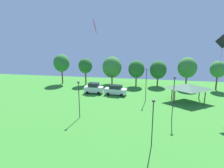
{
  "coord_description": "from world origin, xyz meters",
  "views": [
    {
      "loc": [
        2.49,
        0.87,
        12.49
      ],
      "look_at": [
        -0.16,
        15.57,
        8.91
      ],
      "focal_mm": 32.0,
      "sensor_mm": 36.0,
      "label": 1
    }
  ],
  "objects_px": {
    "kite_flying_1": "(223,42)",
    "treeline_tree_2": "(112,67)",
    "park_pavilion": "(188,86)",
    "treeline_tree_6": "(218,69)",
    "light_post_0": "(146,83)",
    "treeline_tree_0": "(62,63)",
    "parked_car_second_from_left": "(116,90)",
    "treeline_tree_3": "(136,69)",
    "kite_flying_3": "(95,26)",
    "light_post_2": "(79,97)",
    "treeline_tree_4": "(158,70)",
    "treeline_tree_5": "(187,68)",
    "parked_car_leftmost": "(94,88)",
    "light_post_1": "(153,121)",
    "light_post_3": "(173,96)",
    "treeline_tree_1": "(85,66)"
  },
  "relations": [
    {
      "from": "treeline_tree_6",
      "to": "treeline_tree_3",
      "type": "bearing_deg",
      "value": 178.56
    },
    {
      "from": "parked_car_second_from_left",
      "to": "treeline_tree_3",
      "type": "height_order",
      "value": "treeline_tree_3"
    },
    {
      "from": "parked_car_leftmost",
      "to": "light_post_1",
      "type": "relative_size",
      "value": 0.74
    },
    {
      "from": "light_post_2",
      "to": "treeline_tree_4",
      "type": "relative_size",
      "value": 0.9
    },
    {
      "from": "treeline_tree_4",
      "to": "light_post_2",
      "type": "bearing_deg",
      "value": -118.6
    },
    {
      "from": "park_pavilion",
      "to": "light_post_1",
      "type": "height_order",
      "value": "light_post_1"
    },
    {
      "from": "kite_flying_1",
      "to": "light_post_1",
      "type": "relative_size",
      "value": 0.81
    },
    {
      "from": "kite_flying_1",
      "to": "treeline_tree_2",
      "type": "bearing_deg",
      "value": 141.41
    },
    {
      "from": "parked_car_second_from_left",
      "to": "light_post_2",
      "type": "height_order",
      "value": "light_post_2"
    },
    {
      "from": "kite_flying_3",
      "to": "treeline_tree_5",
      "type": "relative_size",
      "value": 0.23
    },
    {
      "from": "parked_car_second_from_left",
      "to": "light_post_0",
      "type": "xyz_separation_m",
      "value": [
        6.48,
        -3.33,
        2.58
      ]
    },
    {
      "from": "park_pavilion",
      "to": "treeline_tree_6",
      "type": "relative_size",
      "value": 1.0
    },
    {
      "from": "parked_car_second_from_left",
      "to": "light_post_1",
      "type": "height_order",
      "value": "light_post_1"
    },
    {
      "from": "parked_car_second_from_left",
      "to": "treeline_tree_6",
      "type": "xyz_separation_m",
      "value": [
        22.98,
        8.69,
        3.82
      ]
    },
    {
      "from": "treeline_tree_5",
      "to": "light_post_0",
      "type": "bearing_deg",
      "value": -126.58
    },
    {
      "from": "park_pavilion",
      "to": "treeline_tree_0",
      "type": "xyz_separation_m",
      "value": [
        -30.56,
        10.18,
        2.45
      ]
    },
    {
      "from": "treeline_tree_4",
      "to": "treeline_tree_6",
      "type": "relative_size",
      "value": 0.94
    },
    {
      "from": "light_post_3",
      "to": "treeline_tree_2",
      "type": "distance_m",
      "value": 25.53
    },
    {
      "from": "kite_flying_3",
      "to": "treeline_tree_5",
      "type": "xyz_separation_m",
      "value": [
        15.64,
        28.78,
        -8.67
      ]
    },
    {
      "from": "light_post_1",
      "to": "treeline_tree_4",
      "type": "bearing_deg",
      "value": 86.47
    },
    {
      "from": "treeline_tree_0",
      "to": "treeline_tree_4",
      "type": "height_order",
      "value": "treeline_tree_0"
    },
    {
      "from": "parked_car_second_from_left",
      "to": "treeline_tree_0",
      "type": "relative_size",
      "value": 0.63
    },
    {
      "from": "treeline_tree_0",
      "to": "treeline_tree_5",
      "type": "distance_m",
      "value": 32.32
    },
    {
      "from": "treeline_tree_2",
      "to": "treeline_tree_1",
      "type": "bearing_deg",
      "value": -164.14
    },
    {
      "from": "light_post_0",
      "to": "light_post_2",
      "type": "distance_m",
      "value": 14.2
    },
    {
      "from": "treeline_tree_2",
      "to": "treeline_tree_5",
      "type": "distance_m",
      "value": 18.94
    },
    {
      "from": "light_post_0",
      "to": "treeline_tree_3",
      "type": "relative_size",
      "value": 0.99
    },
    {
      "from": "treeline_tree_1",
      "to": "treeline_tree_4",
      "type": "xyz_separation_m",
      "value": [
        18.7,
        1.93,
        -0.82
      ]
    },
    {
      "from": "parked_car_leftmost",
      "to": "treeline_tree_0",
      "type": "bearing_deg",
      "value": 142.36
    },
    {
      "from": "light_post_0",
      "to": "treeline_tree_3",
      "type": "xyz_separation_m",
      "value": [
        -2.63,
        12.5,
        0.66
      ]
    },
    {
      "from": "kite_flying_3",
      "to": "treeline_tree_4",
      "type": "bearing_deg",
      "value": 73.44
    },
    {
      "from": "parked_car_second_from_left",
      "to": "treeline_tree_1",
      "type": "distance_m",
      "value": 13.14
    },
    {
      "from": "light_post_2",
      "to": "treeline_tree_5",
      "type": "distance_m",
      "value": 30.6
    },
    {
      "from": "parked_car_leftmost",
      "to": "treeline_tree_6",
      "type": "xyz_separation_m",
      "value": [
        28.02,
        8.3,
        3.74
      ]
    },
    {
      "from": "park_pavilion",
      "to": "treeline_tree_4",
      "type": "relative_size",
      "value": 1.07
    },
    {
      "from": "kite_flying_1",
      "to": "park_pavilion",
      "type": "bearing_deg",
      "value": 128.63
    },
    {
      "from": "parked_car_second_from_left",
      "to": "treeline_tree_5",
      "type": "relative_size",
      "value": 0.66
    },
    {
      "from": "kite_flying_1",
      "to": "kite_flying_3",
      "type": "relative_size",
      "value": 2.69
    },
    {
      "from": "light_post_3",
      "to": "treeline_tree_6",
      "type": "bearing_deg",
      "value": 58.58
    },
    {
      "from": "treeline_tree_0",
      "to": "kite_flying_3",
      "type": "bearing_deg",
      "value": -58.62
    },
    {
      "from": "light_post_3",
      "to": "treeline_tree_2",
      "type": "bearing_deg",
      "value": 121.34
    },
    {
      "from": "treeline_tree_2",
      "to": "treeline_tree_4",
      "type": "relative_size",
      "value": 1.13
    },
    {
      "from": "treeline_tree_2",
      "to": "parked_car_second_from_left",
      "type": "bearing_deg",
      "value": -75.48
    },
    {
      "from": "light_post_0",
      "to": "treeline_tree_0",
      "type": "distance_m",
      "value": 25.41
    },
    {
      "from": "kite_flying_3",
      "to": "light_post_2",
      "type": "relative_size",
      "value": 0.29
    },
    {
      "from": "parked_car_second_from_left",
      "to": "park_pavilion",
      "type": "height_order",
      "value": "park_pavilion"
    },
    {
      "from": "light_post_0",
      "to": "treeline_tree_3",
      "type": "distance_m",
      "value": 12.79
    },
    {
      "from": "kite_flying_3",
      "to": "light_post_2",
      "type": "distance_m",
      "value": 12.43
    },
    {
      "from": "treeline_tree_1",
      "to": "kite_flying_1",
      "type": "bearing_deg",
      "value": -28.11
    },
    {
      "from": "parked_car_leftmost",
      "to": "treeline_tree_0",
      "type": "height_order",
      "value": "treeline_tree_0"
    }
  ]
}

